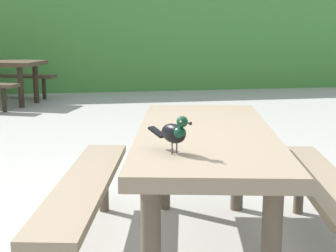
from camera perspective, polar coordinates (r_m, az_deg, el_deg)
hedge_wall at (r=10.73m, az=-8.21°, el=10.24°), size 28.00×1.43×2.21m
picnic_table_foreground at (r=2.85m, az=4.30°, el=-4.10°), size 1.99×2.01×0.74m
bird_grackle at (r=2.25m, az=0.80°, el=-0.72°), size 0.17×0.26×0.18m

